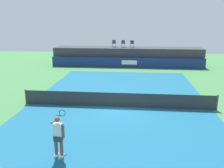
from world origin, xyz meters
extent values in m
plane|color=#3D7A42|center=(0.00, 3.00, 0.00)|extent=(48.00, 48.00, 0.00)
cube|color=#16597A|center=(0.00, 0.00, 0.00)|extent=(12.00, 22.00, 0.00)
cube|color=navy|center=(0.00, 13.50, 0.60)|extent=(18.00, 0.20, 1.20)
cube|color=white|center=(0.29, 13.39, 0.66)|extent=(1.80, 0.02, 0.50)
cube|color=#38383D|center=(0.00, 15.30, 1.10)|extent=(18.00, 2.80, 2.20)
cylinder|color=#2D3D56|center=(-1.51, 15.74, 2.42)|extent=(0.04, 0.04, 0.44)
cylinder|color=#2D3D56|center=(-1.92, 15.71, 2.42)|extent=(0.04, 0.04, 0.44)
cylinder|color=#2D3D56|center=(-1.48, 15.34, 2.42)|extent=(0.04, 0.04, 0.44)
cylinder|color=#2D3D56|center=(-1.89, 15.31, 2.42)|extent=(0.04, 0.04, 0.44)
cube|color=#2D3D56|center=(-1.70, 15.52, 2.66)|extent=(0.47, 0.47, 0.03)
cube|color=#2D3D56|center=(-1.68, 15.32, 2.88)|extent=(0.44, 0.06, 0.42)
cylinder|color=#2D3D56|center=(-0.37, 15.64, 2.42)|extent=(0.04, 0.04, 0.44)
cylinder|color=#2D3D56|center=(-0.77, 15.62, 2.42)|extent=(0.04, 0.04, 0.44)
cylinder|color=#2D3D56|center=(-0.35, 15.23, 2.42)|extent=(0.04, 0.04, 0.44)
cylinder|color=#2D3D56|center=(-0.76, 15.22, 2.42)|extent=(0.04, 0.04, 0.44)
cube|color=#2D3D56|center=(-0.56, 15.43, 2.66)|extent=(0.46, 0.46, 0.03)
cube|color=#2D3D56|center=(-0.55, 15.22, 2.88)|extent=(0.44, 0.04, 0.42)
cylinder|color=#2D3D56|center=(0.74, 15.45, 2.42)|extent=(0.04, 0.04, 0.44)
cylinder|color=#2D3D56|center=(0.34, 15.45, 2.42)|extent=(0.04, 0.04, 0.44)
cylinder|color=#2D3D56|center=(0.74, 15.05, 2.42)|extent=(0.04, 0.04, 0.44)
cylinder|color=#2D3D56|center=(0.34, 15.05, 2.42)|extent=(0.04, 0.04, 0.44)
cube|color=#2D3D56|center=(0.54, 15.25, 2.66)|extent=(0.44, 0.44, 0.03)
cube|color=#2D3D56|center=(0.54, 15.04, 2.88)|extent=(0.44, 0.03, 0.42)
cube|color=#2D2D2D|center=(0.00, 0.00, 0.47)|extent=(12.40, 0.02, 0.95)
cylinder|color=#4C4C51|center=(-6.20, 0.00, 0.50)|extent=(0.10, 0.10, 1.00)
cylinder|color=#4C4C51|center=(6.20, 0.00, 0.50)|extent=(0.10, 0.10, 1.00)
cube|color=white|center=(-1.83, -6.24, 0.05)|extent=(0.15, 0.27, 0.10)
cylinder|color=brown|center=(-1.83, -6.24, 0.51)|extent=(0.14, 0.14, 0.82)
cube|color=white|center=(-2.07, -6.20, 0.05)|extent=(0.15, 0.27, 0.10)
cylinder|color=brown|center=(-2.07, -6.20, 0.51)|extent=(0.14, 0.14, 0.82)
cube|color=#333338|center=(-1.95, -6.22, 0.84)|extent=(0.37, 0.26, 0.24)
cube|color=silver|center=(-1.95, -6.22, 1.20)|extent=(0.38, 0.25, 0.56)
sphere|color=brown|center=(-1.95, -6.22, 1.66)|extent=(0.22, 0.22, 0.22)
cylinder|color=brown|center=(-1.71, -6.25, 1.18)|extent=(0.09, 0.09, 0.60)
cylinder|color=brown|center=(-2.15, -5.92, 1.50)|extent=(0.17, 0.61, 0.14)
cylinder|color=black|center=(-2.09, -5.50, 1.53)|extent=(0.30, 0.07, 0.03)
torus|color=black|center=(-2.05, -5.22, 1.53)|extent=(0.30, 0.07, 0.30)
sphere|color=#D8EA33|center=(-2.16, 0.03, 0.04)|extent=(0.07, 0.07, 0.07)
camera|label=1|loc=(1.14, -15.00, 5.49)|focal=39.25mm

